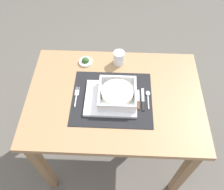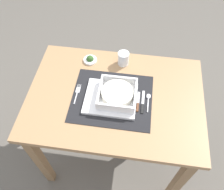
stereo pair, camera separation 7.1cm
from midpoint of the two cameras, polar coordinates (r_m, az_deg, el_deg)
ground_plane at (r=1.90m, az=1.62°, el=-13.02°), size 6.00×6.00×0.00m
dining_table at (r=1.35m, az=2.21°, el=-3.04°), size 0.94×0.66×0.73m
placemat at (r=1.25m, az=1.62°, el=-0.83°), size 0.42×0.36×0.00m
serving_plate at (r=1.23m, az=1.33°, el=-0.85°), size 0.27×0.22×0.02m
porridge_bowl at (r=1.21m, az=2.97°, el=0.15°), size 0.19×0.19×0.06m
fork at (r=1.27m, az=-6.80°, el=0.58°), size 0.02×0.13×0.00m
spoon at (r=1.26m, az=10.37°, el=-0.81°), size 0.02×0.11×0.01m
butter_knife at (r=1.24m, az=9.06°, el=-2.06°), size 0.01×0.14×0.01m
bread_knife at (r=1.24m, az=7.91°, el=-1.89°), size 0.01×0.13×0.01m
drinking_glass at (r=1.38m, az=4.23°, el=8.61°), size 0.06×0.06×0.08m
condiment_saucer at (r=1.42m, az=-3.86°, el=8.50°), size 0.08×0.08×0.04m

